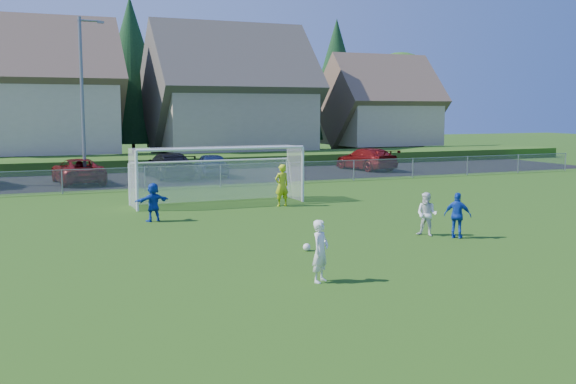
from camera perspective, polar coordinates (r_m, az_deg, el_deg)
name	(u,v)px	position (r m, az deg, el deg)	size (l,w,h in m)	color
ground	(428,296)	(15.34, 11.80, -8.59)	(160.00, 160.00, 0.00)	#193D0C
asphalt_lot	(161,178)	(40.72, -10.70, 1.14)	(60.00, 60.00, 0.00)	black
grass_embankment	(138,163)	(48.02, -12.60, 2.45)	(70.00, 6.00, 0.80)	#1E420F
soccer_ball	(307,247)	(19.61, 1.60, -4.69)	(0.22, 0.22, 0.22)	white
player_white_a	(320,251)	(16.02, 2.77, -5.02)	(0.55, 0.36, 1.49)	white
player_white_b	(427,214)	(22.26, 11.67, -1.86)	(0.69, 0.54, 1.42)	white
player_blue_a	(458,215)	(22.08, 14.16, -1.94)	(0.86, 0.36, 1.46)	#123CAF
player_blue_b	(153,202)	(25.14, -11.35, -0.84)	(1.32, 0.42, 1.42)	#123CAF
goalkeeper	(282,185)	(28.49, -0.53, 0.58)	(0.65, 0.43, 1.78)	#AFC317
car_c	(78,171)	(38.99, -17.36, 1.71)	(2.31, 5.01, 1.39)	#630B0C
car_d	(169,165)	(40.67, -10.08, 2.23)	(2.15, 5.29, 1.53)	black
car_e	(211,165)	(41.31, -6.55, 2.30)	(1.71, 4.24, 1.44)	#142147
car_g	(366,159)	(45.93, 6.63, 2.80)	(2.08, 5.13, 1.49)	#640B0B
soccer_goal	(217,166)	(29.52, -6.07, 2.20)	(7.42, 1.90, 2.50)	white
chainlink_fence	(183,176)	(35.33, -8.84, 1.31)	(52.06, 0.06, 1.20)	gray
streetlight	(83,95)	(38.34, -16.95, 7.84)	(1.38, 0.18, 9.00)	slate
houses_row	(143,68)	(55.67, -12.16, 10.21)	(53.90, 11.45, 13.27)	tan
tree_row	(119,77)	(61.66, -14.11, 9.43)	(65.98, 12.36, 13.80)	#382616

